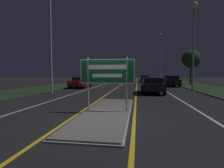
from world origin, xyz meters
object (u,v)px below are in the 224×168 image
highway_sign (107,73)px  streetlight_right_far (160,51)px  car_approaching_1 (102,79)px  streetlight_right_near (194,29)px  streetlight_left_near (50,11)px  car_receding_1 (171,81)px  car_receding_0 (152,85)px  car_receding_2 (145,79)px  car_approaching_0 (81,82)px

highway_sign → streetlight_right_far: size_ratio=0.22×
car_approaching_1 → streetlight_right_near: bearing=-53.4°
streetlight_left_near → car_approaching_1: size_ratio=2.22×
car_receding_1 → car_receding_0: bearing=-109.5°
streetlight_left_near → car_receding_2: bearing=68.4°
car_receding_1 → car_approaching_1: car_receding_1 is taller
car_receding_0 → streetlight_left_near: bearing=-170.0°
streetlight_right_far → car_approaching_0: (-12.18, -20.05, -6.18)m
car_receding_1 → car_approaching_1: bearing=141.1°
streetlight_right_far → car_receding_0: streetlight_right_far is taller
car_receding_1 → car_approaching_0: (-11.69, -4.20, -0.06)m
car_approaching_1 → car_approaching_0: bearing=-89.5°
car_receding_0 → car_receding_1: 9.90m
car_receding_2 → car_approaching_0: 18.04m
car_receding_1 → streetlight_right_far: bearing=88.3°
car_receding_1 → car_approaching_1: size_ratio=1.01×
highway_sign → car_receding_1: 18.60m
car_receding_0 → car_approaching_1: bearing=114.3°
car_receding_0 → car_receding_1: size_ratio=0.90×
streetlight_left_near → car_receding_0: size_ratio=2.46×
highway_sign → car_approaching_1: bearing=102.2°
car_approaching_0 → streetlight_right_near: bearing=-14.1°
streetlight_left_near → streetlight_right_near: streetlight_left_near is taller
highway_sign → streetlight_left_near: streetlight_left_near is taller
car_receding_0 → car_approaching_1: car_receding_0 is taller
streetlight_left_near → streetlight_right_near: bearing=15.7°
car_receding_0 → car_receding_2: bearing=89.5°
car_receding_0 → car_receding_1: (3.31, 9.34, 0.03)m
streetlight_right_far → car_approaching_1: size_ratio=2.30×
streetlight_left_near → car_receding_2: size_ratio=2.49×
car_receding_2 → car_receding_0: bearing=-90.5°
streetlight_left_near → streetlight_right_far: 29.56m
car_receding_2 → car_approaching_0: (-8.55, -15.88, -0.01)m
streetlight_left_near → car_receding_2: 25.12m
highway_sign → car_receding_1: size_ratio=0.51×
highway_sign → car_receding_2: 29.42m
car_receding_0 → car_approaching_1: (-8.51, 18.87, -0.03)m
car_receding_2 → car_approaching_1: bearing=-166.1°
highway_sign → car_receding_0: 8.73m
streetlight_left_near → highway_sign: bearing=-47.5°
streetlight_left_near → car_approaching_0: (0.40, 6.70, -6.40)m
streetlight_left_near → car_approaching_0: streetlight_left_near is taller
streetlight_left_near → car_approaching_1: bearing=89.2°
highway_sign → car_approaching_0: bearing=113.1°
highway_sign → car_approaching_1: highway_sign is taller
car_receding_2 → car_approaching_0: size_ratio=0.99×
car_receding_0 → streetlight_right_near: bearing=26.9°
car_receding_0 → car_receding_2: size_ratio=1.01×
car_approaching_0 → car_approaching_1: (-0.12, 13.73, -0.00)m
car_receding_0 → car_approaching_1: 20.70m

